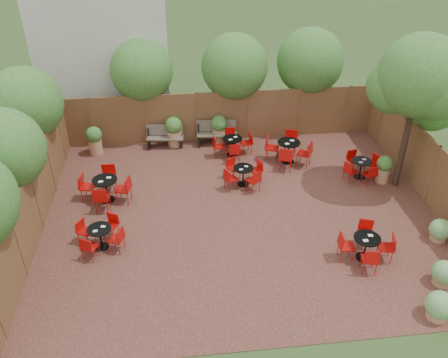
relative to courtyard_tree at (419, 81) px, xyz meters
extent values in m
plane|color=#354F23|center=(-5.39, -0.99, -3.71)|extent=(80.00, 80.00, 0.00)
cube|color=#381A17|center=(-5.39, -0.99, -3.70)|extent=(12.00, 10.00, 0.02)
cube|color=brown|center=(-5.39, 4.01, -2.71)|extent=(12.00, 0.08, 2.00)
cube|color=brown|center=(-11.39, -0.99, -2.71)|extent=(0.08, 10.00, 2.00)
cube|color=brown|center=(0.61, -0.99, -2.71)|extent=(0.08, 10.00, 2.00)
cube|color=beige|center=(-9.89, 7.01, 0.29)|extent=(5.00, 4.00, 8.00)
sphere|color=#336C23|center=(-11.99, 2.01, -1.00)|extent=(2.39, 2.39, 2.39)
sphere|color=#336C23|center=(-11.89, -0.99, -1.03)|extent=(2.28, 2.28, 2.28)
sphere|color=#336C23|center=(-8.39, 4.71, -1.01)|extent=(2.34, 2.34, 2.34)
sphere|color=#336C23|center=(-4.89, 4.61, -0.95)|extent=(2.53, 2.53, 2.53)
sphere|color=#336C23|center=(-1.89, 4.81, -0.93)|extent=(2.60, 2.60, 2.60)
sphere|color=#336C23|center=(1.21, 1.01, -1.09)|extent=(2.05, 2.05, 2.05)
cylinder|color=black|center=(0.01, 0.01, -1.66)|extent=(0.22, 0.22, 4.06)
sphere|color=#336C23|center=(0.01, 0.01, 0.16)|extent=(2.51, 2.51, 2.51)
sphere|color=#336C23|center=(-0.49, 0.41, -0.28)|extent=(1.76, 1.76, 1.76)
sphere|color=#336C23|center=(0.41, -0.39, -0.12)|extent=(1.83, 1.83, 1.83)
cube|color=brown|center=(-7.68, 3.56, -3.29)|extent=(1.43, 0.58, 0.05)
cube|color=brown|center=(-7.68, 3.75, -3.04)|extent=(1.39, 0.27, 0.42)
cube|color=black|center=(-8.31, 3.56, -3.51)|extent=(0.11, 0.42, 0.37)
cube|color=black|center=(-7.05, 3.56, -3.51)|extent=(0.11, 0.42, 0.37)
cube|color=brown|center=(-5.69, 3.56, -3.25)|extent=(1.56, 0.60, 0.05)
cube|color=brown|center=(-5.69, 3.77, -2.98)|extent=(1.53, 0.26, 0.46)
cube|color=black|center=(-6.39, 3.56, -3.49)|extent=(0.10, 0.46, 0.41)
cube|color=black|center=(-5.00, 3.56, -3.49)|extent=(0.10, 0.46, 0.41)
cylinder|color=black|center=(-5.11, 0.62, -3.68)|extent=(0.39, 0.39, 0.03)
cylinder|color=black|center=(-5.11, 0.62, -3.36)|extent=(0.04, 0.04, 0.62)
cylinder|color=black|center=(-5.11, 0.62, -3.04)|extent=(0.68, 0.68, 0.03)
cube|color=white|center=(-5.00, 0.69, -3.02)|extent=(0.15, 0.13, 0.01)
cube|color=white|center=(-5.20, 0.51, -3.02)|extent=(0.15, 0.13, 0.01)
cylinder|color=black|center=(-9.53, -2.10, -3.68)|extent=(0.39, 0.39, 0.03)
cylinder|color=black|center=(-9.53, -2.10, -3.36)|extent=(0.04, 0.04, 0.62)
cylinder|color=black|center=(-9.53, -2.10, -3.05)|extent=(0.67, 0.67, 0.03)
cube|color=white|center=(-9.42, -2.03, -3.03)|extent=(0.15, 0.13, 0.01)
cube|color=white|center=(-9.62, -2.20, -3.03)|extent=(0.15, 0.13, 0.01)
cylinder|color=black|center=(-2.38, -3.38, -3.68)|extent=(0.42, 0.42, 0.03)
cylinder|color=black|center=(-2.38, -3.38, -3.34)|extent=(0.05, 0.05, 0.66)
cylinder|color=black|center=(-2.38, -3.38, -3.00)|extent=(0.72, 0.72, 0.03)
cube|color=white|center=(-2.26, -3.30, -2.98)|extent=(0.15, 0.12, 0.01)
cube|color=white|center=(-2.47, -3.49, -2.98)|extent=(0.15, 0.12, 0.01)
cylinder|color=black|center=(-3.25, 1.96, -3.68)|extent=(0.47, 0.47, 0.03)
cylinder|color=black|center=(-3.25, 1.96, -3.29)|extent=(0.05, 0.05, 0.76)
cylinder|color=black|center=(-3.25, 1.96, -2.90)|extent=(0.82, 0.82, 0.03)
cube|color=white|center=(-3.12, 2.04, -2.88)|extent=(0.18, 0.16, 0.02)
cube|color=white|center=(-3.36, 1.83, -2.88)|extent=(0.18, 0.16, 0.02)
cylinder|color=black|center=(-9.59, 0.23, -3.68)|extent=(0.46, 0.46, 0.03)
cylinder|color=black|center=(-9.59, 0.23, -3.30)|extent=(0.05, 0.05, 0.73)
cylinder|color=black|center=(-9.59, 0.23, -2.93)|extent=(0.80, 0.80, 0.03)
cube|color=white|center=(-9.46, 0.31, -2.90)|extent=(0.16, 0.13, 0.02)
cube|color=white|center=(-9.69, 0.10, -2.90)|extent=(0.16, 0.13, 0.02)
cylinder|color=black|center=(-5.20, 2.66, -3.68)|extent=(0.42, 0.42, 0.03)
cylinder|color=black|center=(-5.20, 2.66, -3.34)|extent=(0.05, 0.05, 0.66)
cylinder|color=black|center=(-5.20, 2.66, -3.00)|extent=(0.72, 0.72, 0.03)
cube|color=white|center=(-5.08, 2.74, -2.98)|extent=(0.14, 0.10, 0.01)
cube|color=white|center=(-5.29, 2.55, -2.98)|extent=(0.14, 0.10, 0.01)
cylinder|color=black|center=(-1.02, 0.62, -3.68)|extent=(0.39, 0.39, 0.03)
cylinder|color=black|center=(-1.02, 0.62, -3.36)|extent=(0.04, 0.04, 0.62)
cylinder|color=black|center=(-1.02, 0.62, -3.05)|extent=(0.67, 0.67, 0.03)
cube|color=white|center=(-0.91, 0.69, -3.03)|extent=(0.15, 0.12, 0.01)
cube|color=white|center=(-1.11, 0.51, -3.03)|extent=(0.15, 0.12, 0.01)
cylinder|color=#A87854|center=(-7.34, 3.71, -3.38)|extent=(0.53, 0.53, 0.61)
sphere|color=#336C23|center=(-7.34, 3.71, -2.84)|extent=(0.64, 0.64, 0.64)
cylinder|color=#A87854|center=(-5.59, 3.71, -3.39)|extent=(0.52, 0.52, 0.59)
sphere|color=#336C23|center=(-5.59, 3.71, -2.86)|extent=(0.62, 0.62, 0.62)
cylinder|color=#A87854|center=(-10.28, 3.37, -3.40)|extent=(0.50, 0.50, 0.57)
sphere|color=#336C23|center=(-10.28, 3.37, -2.89)|extent=(0.60, 0.60, 0.60)
cylinder|color=#A87854|center=(-0.36, 0.28, -3.44)|extent=(0.44, 0.44, 0.51)
sphere|color=#336C23|center=(-0.36, 0.28, -2.99)|extent=(0.53, 0.53, 0.53)
cylinder|color=#A87854|center=(-0.75, -4.52, -3.59)|extent=(0.46, 0.46, 0.21)
sphere|color=#649A50|center=(-0.75, -4.52, -3.33)|extent=(0.62, 0.62, 0.62)
cylinder|color=#A87854|center=(-1.41, -5.55, -3.58)|extent=(0.49, 0.49, 0.22)
sphere|color=#649A50|center=(-1.41, -5.55, -3.30)|extent=(0.67, 0.67, 0.67)
cylinder|color=#A87854|center=(0.03, -2.87, -3.59)|extent=(0.45, 0.45, 0.21)
sphere|color=#649A50|center=(0.03, -2.87, -3.33)|extent=(0.62, 0.62, 0.62)
camera|label=1|loc=(-7.27, -12.49, 5.04)|focal=37.55mm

